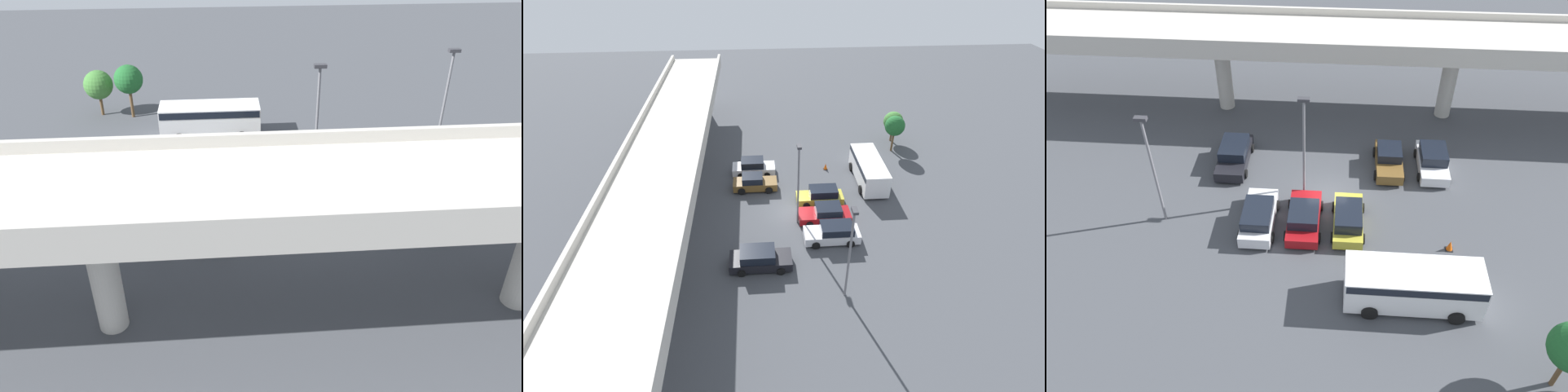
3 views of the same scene
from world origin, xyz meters
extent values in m
plane|color=#424449|center=(0.00, 0.00, 0.00)|extent=(113.64, 113.64, 0.00)
cube|color=#BCB7AD|center=(0.00, 10.81, 6.26)|extent=(53.03, 6.46, 0.90)
cube|color=#BCB7AD|center=(0.00, 7.72, 6.99)|extent=(53.03, 0.30, 0.55)
cube|color=#BCB7AD|center=(0.00, 13.89, 6.99)|extent=(53.03, 0.30, 0.55)
cylinder|color=#BCB7AD|center=(8.84, 10.81, 2.91)|extent=(1.22, 1.22, 5.81)
cube|color=black|center=(-6.84, 3.17, 0.53)|extent=(2.00, 4.81, 0.72)
cube|color=black|center=(-6.84, 3.40, 1.25)|extent=(1.84, 2.67, 0.71)
cylinder|color=black|center=(-5.81, 1.68, 0.31)|extent=(0.22, 0.62, 0.62)
cylinder|color=black|center=(-7.86, 1.68, 0.31)|extent=(0.22, 0.62, 0.62)
cylinder|color=black|center=(-5.81, 4.66, 0.31)|extent=(0.22, 0.62, 0.62)
cylinder|color=black|center=(-7.86, 4.66, 0.31)|extent=(0.22, 0.62, 0.62)
cube|color=silver|center=(-4.20, -2.82, 0.57)|extent=(1.90, 4.62, 0.77)
cube|color=black|center=(-4.20, -3.20, 1.28)|extent=(1.75, 2.68, 0.65)
cylinder|color=black|center=(-5.17, -1.38, 0.33)|extent=(0.22, 0.66, 0.66)
cylinder|color=black|center=(-3.23, -1.38, 0.33)|extent=(0.22, 0.66, 0.66)
cylinder|color=black|center=(-5.17, -4.25, 0.33)|extent=(0.22, 0.66, 0.66)
cylinder|color=black|center=(-3.23, -4.25, 0.33)|extent=(0.22, 0.66, 0.66)
cube|color=maroon|center=(-1.39, -2.64, 0.50)|extent=(1.97, 4.60, 0.65)
cube|color=black|center=(-1.39, -2.96, 1.16)|extent=(1.81, 2.26, 0.67)
cylinder|color=black|center=(-2.39, -1.21, 0.32)|extent=(0.22, 0.64, 0.64)
cylinder|color=black|center=(-0.38, -1.21, 0.32)|extent=(0.22, 0.64, 0.64)
cylinder|color=black|center=(-2.39, -4.06, 0.32)|extent=(0.22, 0.64, 0.64)
cylinder|color=black|center=(-0.38, -4.06, 0.32)|extent=(0.22, 0.64, 0.64)
cube|color=gold|center=(1.35, -2.61, 0.52)|extent=(1.79, 4.38, 0.67)
cube|color=black|center=(1.35, -2.94, 1.22)|extent=(1.65, 2.58, 0.75)
cylinder|color=black|center=(0.44, -1.25, 0.33)|extent=(0.22, 0.66, 0.66)
cylinder|color=black|center=(2.27, -1.25, 0.33)|extent=(0.22, 0.66, 0.66)
cylinder|color=black|center=(0.44, -3.97, 0.33)|extent=(0.22, 0.66, 0.66)
cylinder|color=black|center=(2.27, -3.97, 0.33)|extent=(0.22, 0.66, 0.66)
cube|color=brown|center=(4.14, 3.45, 0.56)|extent=(1.82, 4.32, 0.72)
cube|color=black|center=(4.14, 3.70, 1.24)|extent=(1.68, 2.01, 0.64)
cylinder|color=black|center=(5.08, 2.11, 0.36)|extent=(0.22, 0.72, 0.72)
cylinder|color=black|center=(3.21, 2.11, 0.36)|extent=(0.22, 0.72, 0.72)
cylinder|color=black|center=(5.08, 4.79, 0.36)|extent=(0.22, 0.72, 0.72)
cylinder|color=black|center=(3.21, 4.79, 0.36)|extent=(0.22, 0.72, 0.72)
cube|color=silver|center=(7.20, 3.56, 0.53)|extent=(1.95, 4.44, 0.73)
cube|color=black|center=(7.20, 3.68, 1.27)|extent=(1.79, 2.32, 0.74)
cylinder|color=black|center=(8.20, 2.18, 0.31)|extent=(0.22, 0.61, 0.61)
cylinder|color=black|center=(6.21, 2.18, 0.31)|extent=(0.22, 0.61, 0.61)
cylinder|color=black|center=(8.20, 4.93, 0.31)|extent=(0.22, 0.61, 0.61)
cylinder|color=black|center=(6.21, 4.93, 0.31)|extent=(0.22, 0.61, 0.61)
cube|color=white|center=(4.81, -8.11, 1.36)|extent=(7.25, 2.44, 2.24)
cube|color=black|center=(4.81, -8.11, 2.16)|extent=(7.10, 2.49, 0.49)
cylinder|color=black|center=(2.56, -9.35, 0.44)|extent=(0.88, 0.29, 0.88)
cylinder|color=black|center=(2.56, -6.87, 0.44)|extent=(0.88, 0.29, 0.88)
cylinder|color=black|center=(7.06, -9.35, 0.44)|extent=(0.88, 0.29, 0.88)
cylinder|color=black|center=(7.06, -6.87, 0.44)|extent=(0.88, 0.29, 0.88)
cylinder|color=slate|center=(-1.57, -0.22, 3.73)|extent=(0.16, 0.16, 7.47)
cube|color=#333338|center=(-1.57, -0.22, 7.57)|extent=(0.70, 0.35, 0.20)
cylinder|color=slate|center=(-10.23, -2.77, 3.72)|extent=(0.16, 0.16, 7.44)
cube|color=#333338|center=(-10.23, -2.77, 7.54)|extent=(0.70, 0.35, 0.20)
cylinder|color=brown|center=(11.12, -12.46, 1.09)|extent=(0.24, 0.24, 2.17)
sphere|color=#1E5B28|center=(11.12, -12.46, 3.13)|extent=(2.25, 2.25, 2.25)
cylinder|color=brown|center=(13.66, -13.13, 0.77)|extent=(0.24, 0.24, 1.55)
sphere|color=#3D7533|center=(13.66, -13.13, 2.53)|extent=(2.30, 2.30, 2.30)
cube|color=black|center=(7.45, -4.16, 0.02)|extent=(0.44, 0.44, 0.04)
cone|color=#EA590F|center=(7.45, -4.16, 0.35)|extent=(0.40, 0.40, 0.70)
camera|label=1|loc=(3.89, 26.92, 15.88)|focal=35.00mm
camera|label=2|loc=(-30.00, 3.06, 22.45)|focal=28.00mm
camera|label=3|loc=(0.45, -25.25, 22.71)|focal=35.00mm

